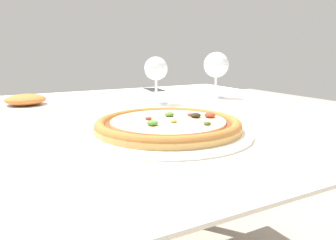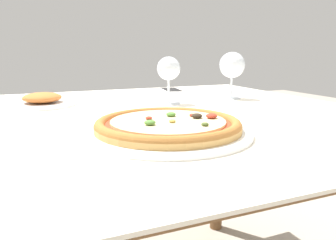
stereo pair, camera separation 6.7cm
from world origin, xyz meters
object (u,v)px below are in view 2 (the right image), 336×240
at_px(wine_glass_far_left, 232,66).
at_px(side_plate, 42,101).
at_px(wine_glass_far_right, 169,70).
at_px(pizza_plate, 168,126).
at_px(dining_table, 150,139).
at_px(cell_phone, 171,91).

bearing_deg(wine_glass_far_left, side_plate, 171.47).
xyz_separation_m(wine_glass_far_left, wine_glass_far_right, (-0.25, -0.02, -0.01)).
bearing_deg(side_plate, pizza_plate, -64.76).
relative_size(dining_table, cell_phone, 8.14).
bearing_deg(cell_phone, pizza_plate, -113.78).
height_order(dining_table, wine_glass_far_left, wine_glass_far_left).
distance_m(pizza_plate, cell_phone, 0.70).
relative_size(wine_glass_far_left, side_plate, 0.82).
xyz_separation_m(wine_glass_far_left, side_plate, (-0.63, 0.09, -0.10)).
height_order(cell_phone, side_plate, side_plate).
relative_size(cell_phone, side_plate, 0.76).
relative_size(pizza_plate, cell_phone, 2.25).
bearing_deg(side_plate, dining_table, -41.41).
relative_size(dining_table, side_plate, 6.17).
height_order(pizza_plate, cell_phone, pizza_plate).
height_order(dining_table, cell_phone, cell_phone).
bearing_deg(side_plate, cell_phone, 17.98).
distance_m(pizza_plate, wine_glass_far_left, 0.57).
relative_size(dining_table, pizza_plate, 3.61).
bearing_deg(cell_phone, wine_glass_far_right, -114.88).
xyz_separation_m(pizza_plate, side_plate, (-0.23, 0.48, -0.00)).
xyz_separation_m(wine_glass_far_left, cell_phone, (-0.12, 0.26, -0.11)).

